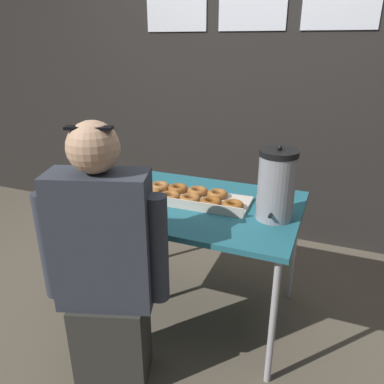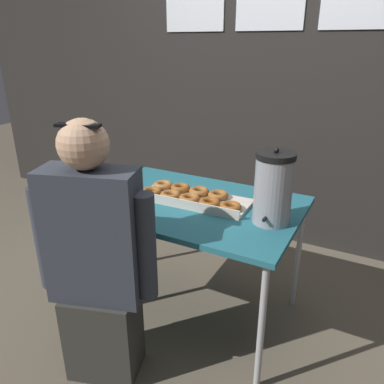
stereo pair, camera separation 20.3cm
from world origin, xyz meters
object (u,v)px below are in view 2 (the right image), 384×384
at_px(donut_box, 191,197).
at_px(person_seated, 97,265).
at_px(coffee_urn, 273,188).
at_px(cell_phone, 109,201).

xyz_separation_m(donut_box, person_seated, (-0.16, -0.61, -0.14)).
xyz_separation_m(coffee_urn, cell_phone, (-0.86, -0.18, -0.17)).
relative_size(donut_box, person_seated, 0.49).
xyz_separation_m(cell_phone, person_seated, (0.23, -0.39, -0.12)).
height_order(donut_box, cell_phone, donut_box).
bearing_deg(person_seated, coffee_urn, -156.16).
bearing_deg(coffee_urn, donut_box, 173.72).
xyz_separation_m(donut_box, cell_phone, (-0.39, -0.23, -0.02)).
distance_m(donut_box, person_seated, 0.65).
height_order(donut_box, person_seated, person_seated).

